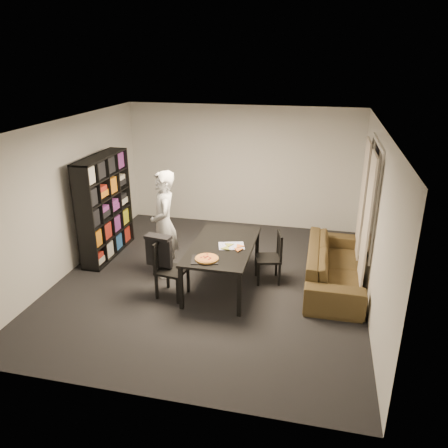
% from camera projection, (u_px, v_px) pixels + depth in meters
% --- Properties ---
extents(room, '(5.01, 5.51, 2.61)m').
position_uv_depth(room, '(210.00, 208.00, 6.90)').
color(room, black).
rests_on(room, ground).
extents(window_pane, '(0.02, 1.40, 1.60)m').
position_uv_depth(window_pane, '(372.00, 196.00, 6.86)').
color(window_pane, black).
rests_on(window_pane, room).
extents(window_frame, '(0.03, 1.52, 1.72)m').
position_uv_depth(window_frame, '(372.00, 196.00, 6.86)').
color(window_frame, white).
rests_on(window_frame, room).
extents(curtain_left, '(0.03, 0.70, 2.25)m').
position_uv_depth(curtain_left, '(366.00, 228.00, 6.53)').
color(curtain_left, beige).
rests_on(curtain_left, room).
extents(curtain_right, '(0.03, 0.70, 2.25)m').
position_uv_depth(curtain_right, '(362.00, 206.00, 7.47)').
color(curtain_right, beige).
rests_on(curtain_right, room).
extents(bookshelf, '(0.35, 1.50, 1.90)m').
position_uv_depth(bookshelf, '(105.00, 207.00, 8.02)').
color(bookshelf, black).
rests_on(bookshelf, room).
extents(dining_table, '(0.98, 1.76, 0.73)m').
position_uv_depth(dining_table, '(223.00, 248.00, 7.00)').
color(dining_table, black).
rests_on(dining_table, room).
extents(chair_left, '(0.49, 0.49, 0.92)m').
position_uv_depth(chair_left, '(167.00, 265.00, 6.78)').
color(chair_left, black).
rests_on(chair_left, room).
extents(chair_right, '(0.49, 0.49, 0.86)m').
position_uv_depth(chair_right, '(273.00, 254.00, 7.21)').
color(chair_right, black).
rests_on(chair_right, room).
extents(draped_jacket, '(0.43, 0.24, 0.51)m').
position_uv_depth(draped_jacket, '(159.00, 250.00, 6.73)').
color(draped_jacket, black).
rests_on(draped_jacket, chair_left).
extents(person, '(0.68, 0.79, 1.83)m').
position_uv_depth(person, '(164.00, 224.00, 7.30)').
color(person, silver).
rests_on(person, room).
extents(baking_tray, '(0.46, 0.40, 0.01)m').
position_uv_depth(baking_tray, '(205.00, 260.00, 6.46)').
color(baking_tray, black).
rests_on(baking_tray, dining_table).
extents(pepperoni_pizza, '(0.35, 0.35, 0.03)m').
position_uv_depth(pepperoni_pizza, '(207.00, 258.00, 6.45)').
color(pepperoni_pizza, '#A67130').
rests_on(pepperoni_pizza, dining_table).
extents(kitchen_towel, '(0.47, 0.40, 0.01)m').
position_uv_depth(kitchen_towel, '(231.00, 246.00, 6.92)').
color(kitchen_towel, white).
rests_on(kitchen_towel, dining_table).
extents(pizza_slices, '(0.44, 0.40, 0.01)m').
position_uv_depth(pizza_slices, '(233.00, 247.00, 6.85)').
color(pizza_slices, gold).
rests_on(pizza_slices, dining_table).
extents(sofa, '(0.88, 2.25, 0.66)m').
position_uv_depth(sofa, '(334.00, 266.00, 7.17)').
color(sofa, '#46371C').
rests_on(sofa, room).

